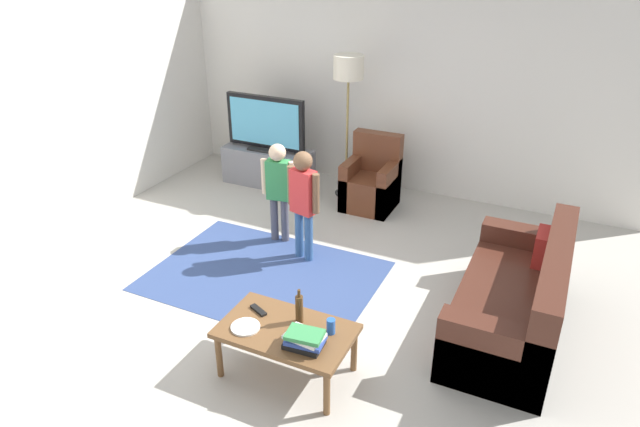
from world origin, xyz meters
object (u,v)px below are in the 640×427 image
at_px(tv, 266,124).
at_px(child_near_tv, 278,184).
at_px(child_center, 303,196).
at_px(bottle, 299,309).
at_px(tv_stand, 268,167).
at_px(book_stack, 305,339).
at_px(soda_can, 331,326).
at_px(floor_lamp, 348,75).
at_px(tv_remote, 258,310).
at_px(plate, 245,327).
at_px(coffee_table, 286,334).
at_px(couch, 519,304).
at_px(armchair, 372,183).

bearing_deg(tv, child_near_tv, -54.90).
bearing_deg(child_center, bottle, -64.20).
relative_size(tv_stand, child_center, 1.02).
bearing_deg(book_stack, child_near_tv, 123.63).
bearing_deg(soda_can, tv, 127.38).
xyz_separation_m(floor_lamp, book_stack, (1.12, -3.40, -1.06)).
xyz_separation_m(tv_remote, plate, (0.02, -0.22, -0.00)).
xyz_separation_m(child_near_tv, tv_remote, (0.78, -1.73, -0.24)).
height_order(coffee_table, plate, plate).
distance_m(tv, tv_remote, 3.47).
bearing_deg(couch, child_center, 171.61).
bearing_deg(child_near_tv, book_stack, -56.37).
distance_m(bottle, plate, 0.42).
distance_m(tv, coffee_table, 3.71).
bearing_deg(floor_lamp, bottle, -73.14).
height_order(coffee_table, soda_can, soda_can).
xyz_separation_m(coffee_table, book_stack, (0.21, -0.12, 0.11)).
relative_size(bottle, tv_remote, 1.70).
bearing_deg(plate, tv_remote, 95.27).
xyz_separation_m(tv_remote, soda_can, (0.62, 0.00, 0.05)).
distance_m(tv, book_stack, 3.91).
bearing_deg(tv_remote, armchair, 118.24).
bearing_deg(tv_stand, child_near_tv, -55.34).
bearing_deg(bottle, coffee_table, -112.62).
xyz_separation_m(armchair, soda_can, (0.80, -2.99, 0.18)).
bearing_deg(armchair, plate, -86.36).
bearing_deg(armchair, child_near_tv, -115.40).
relative_size(bottle, soda_can, 2.41).
height_order(bottle, soda_can, bottle).
xyz_separation_m(tv, bottle, (2.03, -2.99, -0.31)).
relative_size(floor_lamp, bottle, 6.16).
bearing_deg(coffee_table, soda_can, 17.35).
height_order(couch, bottle, couch).
bearing_deg(soda_can, plate, -159.86).
bearing_deg(tv, bottle, -55.83).
relative_size(armchair, tv_remote, 5.29).
height_order(child_center, plate, child_center).
bearing_deg(book_stack, tv, 124.22).
distance_m(floor_lamp, bottle, 3.45).
bearing_deg(plate, floor_lamp, 100.47).
bearing_deg(tv_stand, tv_remote, -61.01).
bearing_deg(child_near_tv, floor_lamp, 83.19).
distance_m(floor_lamp, child_center, 1.89).
relative_size(child_center, soda_can, 9.84).
relative_size(couch, coffee_table, 1.80).
height_order(tv, floor_lamp, floor_lamp).
distance_m(child_center, bottle, 1.65).
height_order(floor_lamp, child_near_tv, floor_lamp).
distance_m(couch, child_near_tv, 2.68).
relative_size(floor_lamp, child_near_tv, 1.59).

